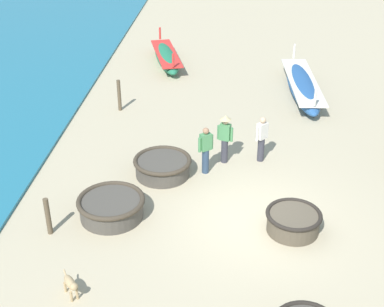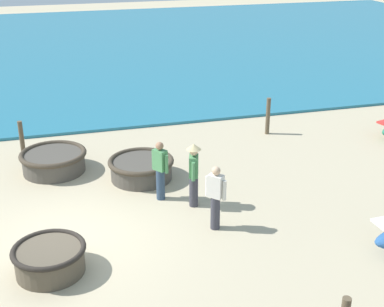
{
  "view_description": "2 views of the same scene",
  "coord_description": "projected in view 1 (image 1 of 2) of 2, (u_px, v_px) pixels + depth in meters",
  "views": [
    {
      "loc": [
        -0.8,
        -11.98,
        8.79
      ],
      "look_at": [
        -1.92,
        2.4,
        0.72
      ],
      "focal_mm": 50.0,
      "sensor_mm": 36.0,
      "label": 1
    },
    {
      "loc": [
        10.47,
        0.01,
        6.48
      ],
      "look_at": [
        -1.73,
        3.4,
        1.07
      ],
      "focal_mm": 50.0,
      "sensor_mm": 36.0,
      "label": 2
    }
  ],
  "objects": [
    {
      "name": "fisherman_by_coracle",
      "position": [
        206.0,
        149.0,
        16.53
      ],
      "size": [
        0.45,
        0.37,
        1.57
      ],
      "color": "#2D425B",
      "rests_on": "ground"
    },
    {
      "name": "coracle_beside_post",
      "position": [
        111.0,
        207.0,
        14.71
      ],
      "size": [
        1.88,
        1.88,
        0.61
      ],
      "color": "#4C473F",
      "rests_on": "ground"
    },
    {
      "name": "coracle_weathered",
      "position": [
        293.0,
        221.0,
        14.15
      ],
      "size": [
        1.49,
        1.49,
        0.59
      ],
      "color": "brown",
      "rests_on": "ground"
    },
    {
      "name": "fisherman_with_hat",
      "position": [
        262.0,
        138.0,
        17.2
      ],
      "size": [
        0.41,
        0.39,
        1.57
      ],
      "color": "#383842",
      "rests_on": "ground"
    },
    {
      "name": "mooring_post_shoreline",
      "position": [
        48.0,
        216.0,
        13.95
      ],
      "size": [
        0.14,
        0.14,
        1.09
      ],
      "primitive_type": "cylinder",
      "color": "brown",
      "rests_on": "ground"
    },
    {
      "name": "long_boat_red_hull",
      "position": [
        166.0,
        57.0,
        25.55
      ],
      "size": [
        2.08,
        4.59,
        1.2
      ],
      "color": "#237551",
      "rests_on": "ground"
    },
    {
      "name": "coracle_front_left",
      "position": [
        163.0,
        166.0,
        16.65
      ],
      "size": [
        1.82,
        1.82,
        0.59
      ],
      "color": "#4C473F",
      "rests_on": "ground"
    },
    {
      "name": "fisherman_crouching",
      "position": [
        225.0,
        136.0,
        17.06
      ],
      "size": [
        0.51,
        0.36,
        1.67
      ],
      "color": "#383842",
      "rests_on": "ground"
    },
    {
      "name": "long_boat_blue_hull",
      "position": [
        302.0,
        86.0,
        22.27
      ],
      "size": [
        1.4,
        5.82,
        1.33
      ],
      "color": "#285693",
      "rests_on": "ground"
    },
    {
      "name": "ground_plane",
      "position": [
        255.0,
        221.0,
        14.66
      ],
      "size": [
        80.0,
        80.0,
        0.0
      ],
      "primitive_type": "plane",
      "color": "#BCAD8C"
    },
    {
      "name": "dog",
      "position": [
        71.0,
        284.0,
        11.99
      ],
      "size": [
        0.48,
        0.57,
        0.55
      ],
      "color": "tan",
      "rests_on": "ground"
    },
    {
      "name": "mooring_post_inland",
      "position": [
        119.0,
        95.0,
        20.77
      ],
      "size": [
        0.14,
        0.14,
        1.25
      ],
      "primitive_type": "cylinder",
      "color": "brown",
      "rests_on": "ground"
    }
  ]
}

